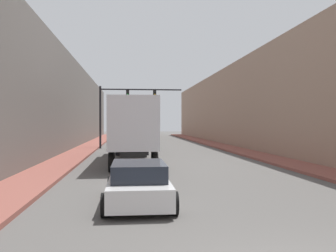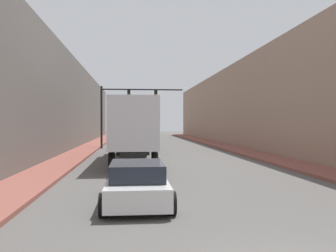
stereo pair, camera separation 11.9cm
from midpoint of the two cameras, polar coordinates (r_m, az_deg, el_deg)
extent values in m
cube|color=brown|center=(36.63, 9.29, -3.27)|extent=(2.18, 80.00, 0.15)
cube|color=brown|center=(35.66, -12.13, -3.38)|extent=(2.18, 80.00, 0.15)
cube|color=#997A66|center=(37.84, 15.30, 3.24)|extent=(6.00, 80.00, 8.60)
cube|color=#66605B|center=(36.32, -18.58, 3.29)|extent=(6.00, 80.00, 8.53)
cube|color=silver|center=(23.10, -5.20, 0.43)|extent=(2.52, 10.75, 2.71)
cube|color=black|center=(23.15, -5.19, -3.30)|extent=(1.26, 10.75, 0.24)
cube|color=black|center=(29.66, -5.26, -1.51)|extent=(2.52, 2.33, 2.88)
cylinder|color=black|center=(19.05, -8.49, -5.48)|extent=(0.25, 1.00, 1.00)
cylinder|color=black|center=(19.06, -1.77, -5.47)|extent=(0.25, 1.00, 1.00)
cylinder|color=black|center=(20.24, -8.31, -5.13)|extent=(0.25, 1.00, 1.00)
cylinder|color=black|center=(20.26, -1.99, -5.12)|extent=(0.25, 1.00, 1.00)
cylinder|color=black|center=(29.72, -7.41, -3.33)|extent=(0.25, 1.00, 1.00)
cylinder|color=black|center=(29.73, -3.11, -3.32)|extent=(0.25, 1.00, 1.00)
cube|color=silver|center=(11.72, -4.46, -9.34)|extent=(1.78, 4.43, 0.61)
cube|color=#1E232D|center=(11.42, -4.45, -6.79)|extent=(1.57, 2.44, 0.50)
cylinder|color=black|center=(13.26, -8.49, -8.90)|extent=(0.25, 0.64, 0.64)
cylinder|color=black|center=(13.28, -0.69, -8.87)|extent=(0.25, 0.64, 0.64)
cylinder|color=black|center=(10.19, -9.43, -11.77)|extent=(0.25, 0.64, 0.64)
cylinder|color=black|center=(10.22, 0.82, -11.72)|extent=(0.25, 0.64, 0.64)
cylinder|color=black|center=(36.61, -10.01, 1.32)|extent=(0.20, 0.20, 6.01)
cube|color=black|center=(36.65, -3.84, 5.56)|extent=(7.87, 0.12, 0.12)
cube|color=black|center=(36.60, -5.90, 4.76)|extent=(0.30, 0.24, 0.90)
sphere|color=green|center=(36.46, -5.90, 4.78)|extent=(0.18, 0.18, 0.18)
cube|color=black|center=(36.67, -1.78, 4.76)|extent=(0.30, 0.24, 0.90)
sphere|color=gold|center=(36.53, -1.77, 4.77)|extent=(0.18, 0.18, 0.18)
camera|label=1|loc=(0.06, -89.82, 0.00)|focal=40.00mm
camera|label=2|loc=(0.06, 90.18, 0.00)|focal=40.00mm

